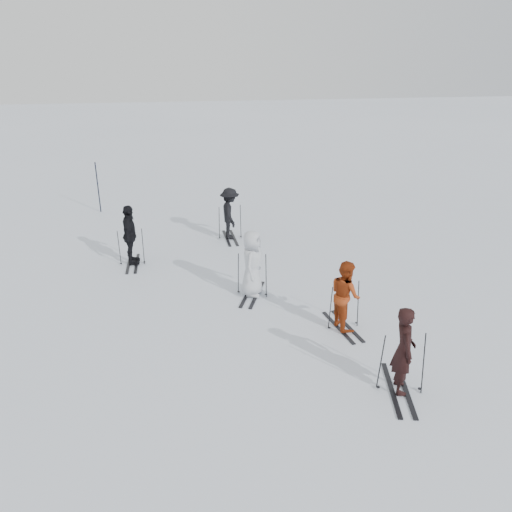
{
  "coord_description": "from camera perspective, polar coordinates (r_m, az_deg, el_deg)",
  "views": [
    {
      "loc": [
        -2.33,
        -11.55,
        6.23
      ],
      "look_at": [
        0.0,
        1.0,
        1.0
      ],
      "focal_mm": 35.0,
      "sensor_mm": 36.0,
      "label": 1
    }
  ],
  "objects": [
    {
      "name": "skis_uphill_left",
      "position": [
        16.08,
        -14.09,
        1.07
      ],
      "size": [
        1.66,
        0.91,
        1.19
      ],
      "primitive_type": null,
      "rotation": [
        0.0,
        0.0,
        1.54
      ],
      "color": "black",
      "rests_on": "ground"
    },
    {
      "name": "skier_near_dark",
      "position": [
        10.15,
        16.51,
        -10.4
      ],
      "size": [
        0.58,
        0.74,
        1.81
      ],
      "primitive_type": "imported",
      "rotation": [
        0.0,
        0.0,
        1.33
      ],
      "color": "black",
      "rests_on": "ground"
    },
    {
      "name": "skis_grey",
      "position": [
        13.59,
        -0.44,
        -2.05
      ],
      "size": [
        1.96,
        1.52,
        1.27
      ],
      "primitive_type": null,
      "rotation": [
        0.0,
        0.0,
        1.17
      ],
      "color": "black",
      "rests_on": "ground"
    },
    {
      "name": "skier_red",
      "position": [
        12.09,
        10.15,
        -4.49
      ],
      "size": [
        0.76,
        0.91,
        1.71
      ],
      "primitive_type": "imported",
      "rotation": [
        0.0,
        0.0,
        1.71
      ],
      "color": "maroon",
      "rests_on": "ground"
    },
    {
      "name": "skier_uphill_left",
      "position": [
        15.96,
        -14.2,
        2.24
      ],
      "size": [
        0.49,
        1.12,
        1.89
      ],
      "primitive_type": "imported",
      "rotation": [
        0.0,
        0.0,
        1.54
      ],
      "color": "black",
      "rests_on": "ground"
    },
    {
      "name": "ground",
      "position": [
        13.33,
        0.79,
        -5.59
      ],
      "size": [
        120.0,
        120.0,
        0.0
      ],
      "primitive_type": "plane",
      "color": "silver",
      "rests_on": "ground"
    },
    {
      "name": "piste_marker",
      "position": [
        21.81,
        -17.61,
        7.49
      ],
      "size": [
        0.06,
        0.06,
        2.1
      ],
      "primitive_type": "cylinder",
      "rotation": [
        0.0,
        0.0,
        0.4
      ],
      "color": "black",
      "rests_on": "ground"
    },
    {
      "name": "skis_near_dark",
      "position": [
        10.28,
        16.37,
        -11.53
      ],
      "size": [
        2.0,
        1.38,
        1.33
      ],
      "primitive_type": null,
      "rotation": [
        0.0,
        0.0,
        1.33
      ],
      "color": "black",
      "rests_on": "ground"
    },
    {
      "name": "skier_uphill_far",
      "position": [
        17.74,
        -3.01,
        4.8
      ],
      "size": [
        0.7,
        1.19,
        1.82
      ],
      "primitive_type": "imported",
      "rotation": [
        0.0,
        0.0,
        1.59
      ],
      "color": "black",
      "rests_on": "ground"
    },
    {
      "name": "skis_red",
      "position": [
        12.21,
        10.07,
        -5.54
      ],
      "size": [
        1.76,
        1.1,
        1.21
      ],
      "primitive_type": null,
      "rotation": [
        0.0,
        0.0,
        1.71
      ],
      "color": "black",
      "rests_on": "ground"
    },
    {
      "name": "skis_uphill_far",
      "position": [
        17.83,
        -2.99,
        3.93
      ],
      "size": [
        1.74,
        0.94,
        1.26
      ],
      "primitive_type": null,
      "rotation": [
        0.0,
        0.0,
        1.59
      ],
      "color": "black",
      "rests_on": "ground"
    },
    {
      "name": "skier_grey",
      "position": [
        13.47,
        -0.45,
        -0.95
      ],
      "size": [
        0.89,
        1.05,
        1.84
      ],
      "primitive_type": "imported",
      "rotation": [
        0.0,
        0.0,
        1.17
      ],
      "color": "silver",
      "rests_on": "ground"
    }
  ]
}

